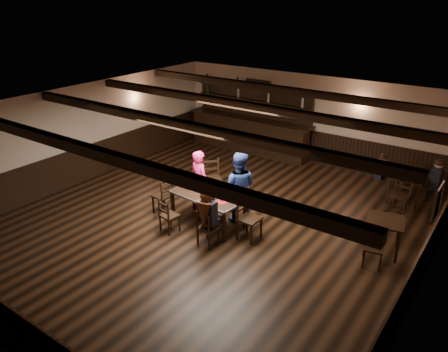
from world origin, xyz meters
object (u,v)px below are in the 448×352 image
Objects in this scene: dining_table at (208,198)px; cake at (196,187)px; chair_near_right at (206,227)px; man_blue at (238,187)px; chair_near_left at (167,214)px; woman_pink at (200,181)px; bar_counter at (250,130)px.

cake reaches higher than dining_table.
chair_near_right is 1.34m from cake.
dining_table is 0.74m from man_blue.
cake reaches higher than chair_near_left.
dining_table is 0.99m from chair_near_left.
chair_near_right is (1.06, 0.02, 0.01)m from chair_near_left.
woman_pink is (-0.57, 0.44, 0.10)m from dining_table.
chair_near_right is at bearing -55.46° from dining_table.
man_blue is (0.99, 1.36, 0.39)m from chair_near_left.
chair_near_left is 0.18× the size of bar_counter.
man_blue reaches higher than cake.
cake is 5.00m from bar_counter.
woman_pink reaches higher than cake.
man_blue is (1.03, 0.12, 0.07)m from woman_pink.
cake is at bearing 166.62° from dining_table.
woman_pink is 0.35× the size of bar_counter.
chair_near_right is 1.39m from man_blue.
chair_near_left is 1.06m from chair_near_right.
bar_counter is (-1.35, 4.43, -0.05)m from woman_pink.
woman_pink is at bearing 113.20° from cake.
man_blue is at bearing -156.79° from woman_pink.
chair_near_right is 0.52× the size of woman_pink.
chair_near_left is at bearing 108.68° from woman_pink.
man_blue is at bearing 50.70° from dining_table.
bar_counter is (-2.38, 4.31, -0.12)m from man_blue.
dining_table is 0.73m from woman_pink.
woman_pink is 4.83× the size of cake.
woman_pink is (-0.05, 1.24, 0.32)m from chair_near_left.
bar_counter is at bearing -56.43° from woman_pink.
dining_table is 2.23× the size of chair_near_left.
chair_near_left is 0.98× the size of chair_near_right.
woman_pink is 4.63m from bar_counter.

